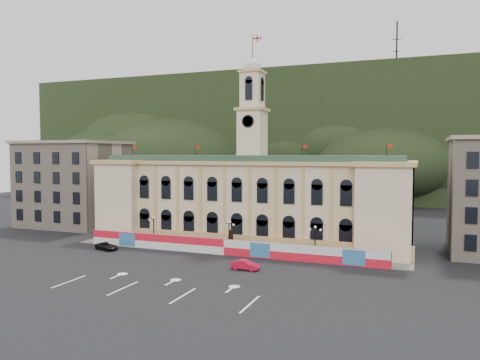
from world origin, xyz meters
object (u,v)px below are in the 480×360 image
at_px(lamp_center, 229,234).
at_px(black_suv, 107,246).
at_px(red_sedan, 245,265).
at_px(statue, 231,244).

height_order(lamp_center, black_suv, lamp_center).
bearing_deg(red_sedan, lamp_center, 36.06).
xyz_separation_m(statue, red_sedan, (6.36, -10.44, -0.52)).
distance_m(statue, red_sedan, 12.23).
bearing_deg(lamp_center, black_suv, -164.49).
bearing_deg(black_suv, statue, -52.11).
height_order(lamp_center, red_sedan, lamp_center).
bearing_deg(statue, lamp_center, -90.00).
relative_size(red_sedan, black_suv, 0.84).
bearing_deg(red_sedan, black_suv, 83.42).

